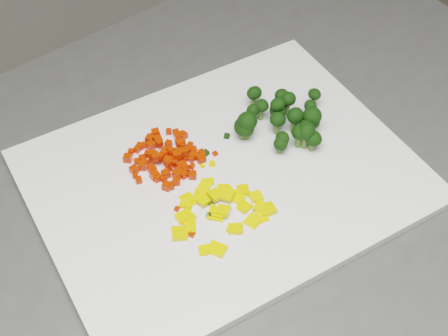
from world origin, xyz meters
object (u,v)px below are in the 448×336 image
pepper_pile (220,209)px  cutting_board (224,176)px  broccoli_pile (281,110)px  carrot_pile (167,152)px  counter_block (230,323)px

pepper_pile → cutting_board: bearing=52.8°
cutting_board → pepper_pile: pepper_pile is taller
cutting_board → pepper_pile: bearing=-127.2°
cutting_board → broccoli_pile: bearing=16.2°
cutting_board → carrot_pile: carrot_pile is taller
counter_block → carrot_pile: carrot_pile is taller
cutting_board → counter_block: bearing=37.1°
pepper_pile → broccoli_pile: (0.15, 0.08, 0.02)m
carrot_pile → broccoli_pile: bearing=-9.6°
cutting_board → broccoli_pile: broccoli_pile is taller
cutting_board → pepper_pile: (-0.04, -0.05, 0.01)m
carrot_pile → broccoli_pile: broccoli_pile is taller
broccoli_pile → carrot_pile: bearing=170.4°
counter_block → pepper_pile: pepper_pile is taller
carrot_pile → broccoli_pile: (0.16, -0.03, 0.01)m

